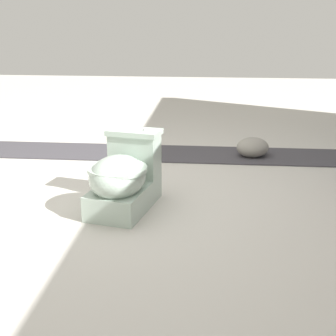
{
  "coord_description": "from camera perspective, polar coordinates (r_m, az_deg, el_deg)",
  "views": [
    {
      "loc": [
        3.15,
        0.6,
        1.26
      ],
      "look_at": [
        0.23,
        0.33,
        0.3
      ],
      "focal_mm": 50.0,
      "sensor_mm": 36.0,
      "label": 1
    }
  ],
  "objects": [
    {
      "name": "boulder_near",
      "position": [
        4.42,
        10.28,
        2.49
      ],
      "size": [
        0.35,
        0.37,
        0.19
      ],
      "primitive_type": "ellipsoid",
      "rotation": [
        0.0,
        0.0,
        1.91
      ],
      "color": "gray",
      "rests_on": "ground"
    },
    {
      "name": "gravel_strip",
      "position": [
        4.45,
        3.82,
        1.67
      ],
      "size": [
        0.56,
        8.0,
        0.01
      ],
      "primitive_type": "cube",
      "color": "#423F44",
      "rests_on": "ground"
    },
    {
      "name": "ground_plane",
      "position": [
        3.45,
        -5.08,
        -3.42
      ],
      "size": [
        14.0,
        14.0,
        0.0
      ],
      "primitive_type": "plane",
      "color": "beige"
    },
    {
      "name": "toilet",
      "position": [
        3.15,
        -5.46,
        -1.24
      ],
      "size": [
        0.69,
        0.5,
        0.52
      ],
      "rotation": [
        0.0,
        0.0,
        -0.21
      ],
      "color": "#B2C6B7",
      "rests_on": "ground"
    }
  ]
}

